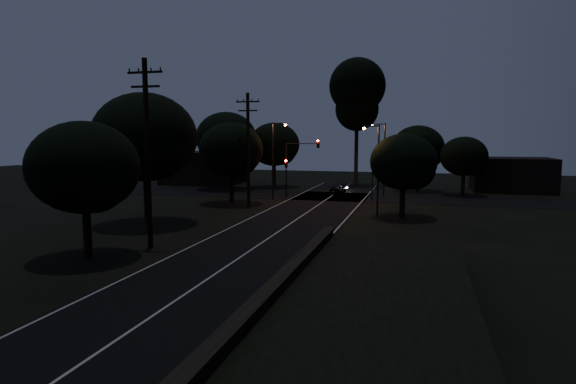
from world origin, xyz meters
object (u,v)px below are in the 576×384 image
Objects in this scene: utility_pole_mid at (147,151)px; signal_mast at (301,157)px; streetlight_a at (274,155)px; signal_right at (372,173)px; streetlight_b at (383,154)px; streetlight_c at (376,164)px; utility_pole_far at (248,148)px; signal_left at (286,171)px; tall_pine at (357,94)px; car at (338,189)px.

signal_mast is (3.09, 24.99, -1.40)m from utility_pole_mid.
signal_mast is 3.13m from streetlight_a.
signal_right is 4.45m from streetlight_b.
streetlight_a is 1.07× the size of streetlight_c.
utility_pole_far reaches higher than signal_mast.
signal_left is 10.84m from streetlight_b.
signal_right is 10.18m from streetlight_c.
streetlight_c is at bearing -87.86° from streetlight_b.
tall_pine is 5.23× the size of car.
utility_pole_mid reaches higher than signal_left.
signal_mast is (-3.91, -15.01, -7.84)m from tall_pine.
signal_right is 10.26m from streetlight_a.
tall_pine is at bearing 69.64° from streetlight_a.
streetlight_b is at bearing 22.05° from signal_left.
tall_pine is at bearing 75.38° from signal_mast.
utility_pole_mid is 25.22m from signal_mast.
signal_right is at bearing 11.34° from streetlight_a.
utility_pole_mid reaches higher than streetlight_c.
utility_pole_mid is 41.12m from tall_pine.
streetlight_c is (4.83, -25.00, -7.83)m from tall_pine.
signal_right is 7.66m from signal_mast.
signal_left is at bearing -179.87° from signal_mast.
streetlight_a is 1.00× the size of streetlight_b.
utility_pole_mid is 1.76× the size of signal_mast.
streetlight_b reaches higher than streetlight_c.
streetlight_b is 14.01m from streetlight_c.
streetlight_a is at bearing -168.66° from signal_right.
signal_mast is 13.28m from streetlight_c.
utility_pole_far is 8.53m from signal_left.
car is (5.59, 6.65, -4.09)m from streetlight_a.
signal_right is at bearing 67.01° from utility_pole_mid.
signal_mast reaches higher than signal_left.
streetlight_c is (11.14, -8.00, -0.29)m from streetlight_a.
utility_pole_mid is 2.68× the size of signal_left.
streetlight_b reaches higher than car.
streetlight_a is 13.72m from streetlight_c.
streetlight_a is (0.69, 6.00, -0.85)m from utility_pole_far.
utility_pole_mid is 3.41× the size of car.
signal_mast is 6.80m from car.
streetlight_c is at bearing 117.77° from car.
utility_pole_mid is 19.15m from streetlight_c.
tall_pine is 4.12× the size of signal_right.
signal_right is (3.60, -15.01, -9.35)m from tall_pine.
utility_pole_mid reaches higher than utility_pole_far.
streetlight_a and streetlight_b have the same top height.
utility_pole_far is 1.68× the size of signal_mast.
tall_pine reaches higher than signal_mast.
car is (4.89, 4.66, -2.29)m from signal_left.
car is at bearing 132.79° from signal_right.
signal_left is at bearing 70.41° from streetlight_a.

